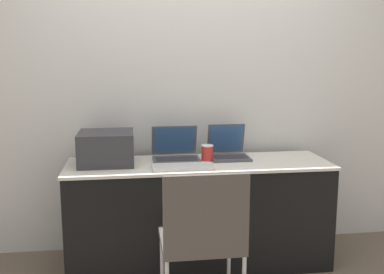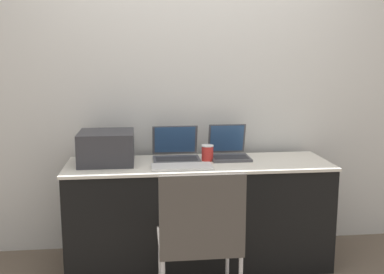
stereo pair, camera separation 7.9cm
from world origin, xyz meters
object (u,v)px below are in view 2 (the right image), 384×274
Objects in this scene: external_keyboard at (182,167)px; coffee_cup at (207,153)px; printer at (107,146)px; laptop_left at (176,152)px; laptop_right at (229,151)px; chair at (200,233)px.

coffee_cup is at bearing 45.11° from external_keyboard.
printer is 0.56m from external_keyboard.
laptop_left reaches higher than coffee_cup.
laptop_right reaches higher than printer.
coffee_cup is (0.22, -0.07, 0.00)m from laptop_left.
laptop_left is (0.49, 0.07, -0.07)m from printer.
external_keyboard is 0.29m from coffee_cup.
printer is 3.33× the size of coffee_cup.
coffee_cup is 0.80m from chair.
coffee_cup is (-0.17, -0.08, 0.00)m from laptop_right.
laptop_right is 0.72× the size of external_keyboard.
laptop_right is at bearing 67.99° from chair.
laptop_right is at bearing 24.00° from coffee_cup.
chair reaches higher than external_keyboard.
external_keyboard is (0.51, -0.21, -0.11)m from printer.
coffee_cup is (0.20, 0.20, 0.05)m from external_keyboard.
laptop_left reaches higher than external_keyboard.
laptop_left is 0.85m from chair.
laptop_right is 0.91m from chair.
laptop_left reaches higher than printer.
laptop_right is at bearing 1.47° from laptop_left.
laptop_left is at bearing 7.58° from printer.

